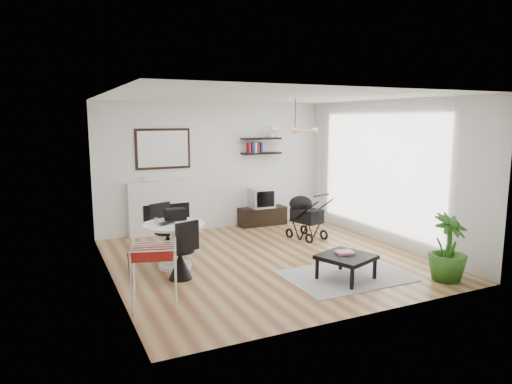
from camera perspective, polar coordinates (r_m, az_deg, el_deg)
name	(u,v)px	position (r m, az deg, el deg)	size (l,w,h in m)	color
floor	(266,259)	(7.80, 1.31, -8.39)	(5.00, 5.00, 0.00)	brown
ceiling	(267,97)	(7.45, 1.39, 11.84)	(5.00, 5.00, 0.00)	white
wall_back	(214,166)	(9.79, -5.22, 3.25)	(5.00, 5.00, 0.00)	white
wall_left	(109,190)	(6.78, -17.92, 0.22)	(5.00, 5.00, 0.00)	white
wall_right	(386,173)	(8.90, 15.91, 2.35)	(5.00, 5.00, 0.00)	white
sheer_curtain	(374,172)	(8.99, 14.59, 2.46)	(0.04, 3.60, 2.60)	white
fireplace	(165,201)	(9.49, -11.26, -1.13)	(1.50, 0.17, 2.16)	white
shelf_lower	(261,153)	(10.06, 0.66, 4.87)	(0.90, 0.25, 0.04)	black
shelf_upper	(261,139)	(10.04, 0.66, 6.69)	(0.90, 0.25, 0.04)	black
pendant_lamp	(295,130)	(8.04, 4.91, 7.69)	(0.90, 0.90, 0.10)	#E1B076
tv_console	(262,216)	(10.20, 0.81, -3.03)	(1.07, 0.37, 0.40)	black
crt_tv	(261,198)	(10.10, 0.68, -0.72)	(0.50, 0.44, 0.44)	silver
dining_table	(174,239)	(7.37, -10.16, -5.75)	(0.98, 0.98, 0.72)	white
laptop	(169,223)	(7.28, -10.84, -3.87)	(0.33, 0.21, 0.03)	black
black_bag	(175,214)	(7.52, -10.04, -2.77)	(0.32, 0.19, 0.19)	black
newspaper	(187,223)	(7.26, -8.66, -3.90)	(0.37, 0.30, 0.01)	white
drinking_glass	(156,220)	(7.39, -12.42, -3.46)	(0.05, 0.05, 0.09)	white
chair_far	(167,241)	(7.98, -11.05, -5.98)	(0.49, 0.50, 0.93)	black
chair_near	(181,260)	(6.88, -9.36, -8.44)	(0.47, 0.48, 0.90)	black
drying_rack	(154,276)	(5.82, -12.62, -10.24)	(0.68, 0.65, 0.84)	white
stroller	(305,218)	(9.10, 6.13, -3.25)	(0.65, 0.84, 0.94)	black
rug	(345,276)	(7.12, 11.09, -10.24)	(1.80, 1.30, 0.01)	#9E9E9E
coffee_table	(346,258)	(6.89, 11.21, -8.07)	(0.90, 0.90, 0.36)	black
magazines	(345,252)	(6.94, 11.03, -7.42)	(0.26, 0.20, 0.04)	#E33857
potted_plant	(448,248)	(7.24, 22.90, -6.45)	(0.55, 0.55, 0.99)	#2B5F1B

